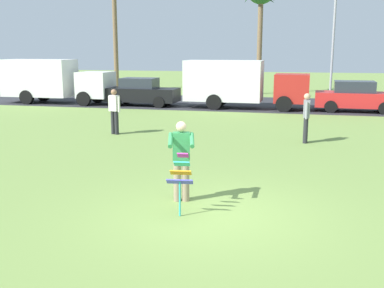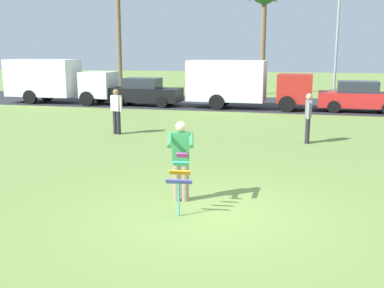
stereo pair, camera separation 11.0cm
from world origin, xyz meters
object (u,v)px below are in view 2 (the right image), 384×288
Objects in this scene: kite_held at (180,175)px; parked_car_black at (144,92)px; person_kite_flyer at (181,158)px; parked_truck_red_cab at (242,83)px; person_walker_far at (308,117)px; streetlight_pole at (337,37)px; person_walker_near at (116,110)px; parked_car_red at (359,97)px; parked_truck_white_box at (55,80)px.

parked_car_black reaches higher than kite_held.
person_kite_flyer is 17.40m from parked_car_black.
parked_truck_red_cab is 3.89× the size of person_walker_far.
kite_held is at bearing -100.04° from streetlight_pole.
streetlight_pole is 4.05× the size of person_walker_far.
parked_truck_red_cab is 3.89× the size of person_walker_near.
parked_car_black is 2.45× the size of person_walker_far.
person_kite_flyer is at bearing 103.57° from kite_held.
person_kite_flyer is at bearing -108.12° from parked_car_red.
parked_truck_white_box is (-12.39, 16.85, 0.62)m from kite_held.
parked_truck_red_cab is at bearing 93.14° from person_kite_flyer.
person_kite_flyer is at bearing -110.42° from person_walker_far.
kite_held is 0.68× the size of person_walker_far.
streetlight_pole is (4.40, 23.15, 3.05)m from person_kite_flyer.
parked_truck_white_box is 1.00× the size of parked_truck_red_cab.
person_kite_flyer reaches higher than parked_car_red.
person_walker_far reaches higher than parked_car_red.
parked_car_red is at bearing 73.73° from person_walker_far.
person_kite_flyer is 23.76m from streetlight_pole.
parked_car_red is at bearing 42.57° from person_walker_near.
streetlight_pole is at bearing 97.12° from parked_car_red.
parked_truck_red_cab is 9.70m from person_walker_far.
kite_held is (0.17, -0.72, -0.16)m from person_kite_flyer.
parked_truck_white_box reaches higher than person_walker_far.
parked_car_black is 1.00× the size of parked_car_red.
parked_truck_red_cab is at bearing -179.98° from parked_car_red.
person_walker_near is at bearing -119.06° from streetlight_pole.
streetlight_pole reaches higher than kite_held.
parked_truck_red_cab is 9.67m from person_walker_near.
parked_car_red is at bearing 0.00° from parked_truck_white_box.
parked_truck_white_box reaches higher than parked_car_red.
streetlight_pole reaches higher than parked_car_red.
parked_car_black is 0.63× the size of parked_truck_red_cab.
person_walker_far is at bearing -68.63° from parked_truck_red_cab.
parked_car_black is at bearing -180.00° from parked_car_red.
kite_held is 0.28× the size of parked_car_black.
parked_car_black and parked_car_red have the same top height.
streetlight_pole is (4.23, 23.88, 3.21)m from kite_held.
streetlight_pole is at bearing 22.92° from parked_truck_white_box.
streetlight_pole reaches higher than person_walker_far.
streetlight_pole reaches higher than person_walker_near.
parked_truck_white_box is 18.22m from streetlight_pole.
parked_truck_white_box is 17.50m from parked_car_red.
parked_truck_red_cab is 1.58× the size of parked_car_red.
parked_car_black is 11.81m from parked_car_red.
person_walker_near and person_walker_far have the same top height.
person_kite_flyer is 16.97m from parked_car_red.
kite_held is at bearing -68.32° from parked_car_black.
person_kite_flyer is 0.26× the size of parked_truck_white_box.
kite_held is at bearing -53.69° from parked_truck_white_box.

